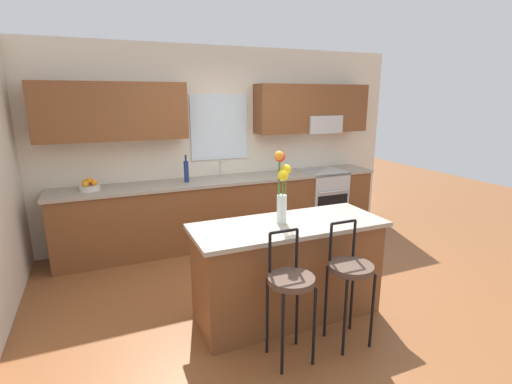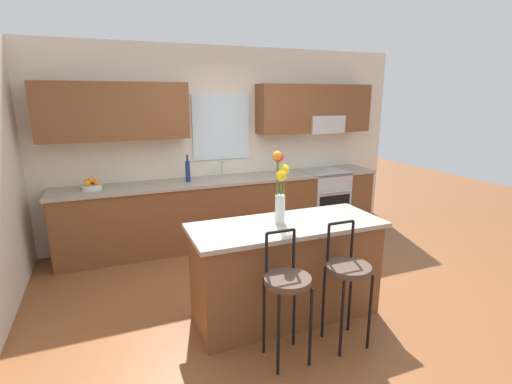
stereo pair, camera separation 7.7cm
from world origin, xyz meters
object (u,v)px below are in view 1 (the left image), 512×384
Objects in this scene: flower_vase at (282,184)px; fruit_bowl_oranges at (90,186)px; bottle_olive_oil at (186,171)px; kitchen_island at (288,269)px; bar_stool_near at (291,285)px; bar_stool_middle at (350,273)px; oven_range at (322,199)px.

fruit_bowl_oranges is (-1.60, 1.99, -0.31)m from flower_vase.
flower_vase is at bearing -78.28° from bottle_olive_oil.
bottle_olive_oil is (-0.47, 2.02, 0.61)m from kitchen_island.
bar_stool_near is 2.88× the size of bottle_olive_oil.
kitchen_island is at bearing 116.03° from bar_stool_middle.
fruit_bowl_oranges is at bearing 118.10° from bar_stool_near.
bar_stool_near and bar_stool_middle have the same top height.
oven_range is at bearing 50.51° from kitchen_island.
bottle_olive_oil reaches higher than bar_stool_middle.
bar_stool_middle is 2.73m from bottle_olive_oil.
kitchen_island is at bearing 63.97° from bar_stool_near.
flower_vase reaches higher than bar_stool_middle.
oven_range and kitchen_island have the same top height.
bar_stool_near is at bearing -85.73° from bottle_olive_oil.
bottle_olive_oil is at bearing 101.72° from flower_vase.
fruit_bowl_oranges is at bearing 128.85° from flower_vase.
bar_stool_near is (-0.28, -0.56, 0.17)m from kitchen_island.
oven_range is 2.91m from bar_stool_middle.
kitchen_island is 2.67m from fruit_bowl_oranges.
flower_vase is 2.04m from bottle_olive_oil.
fruit_bowl_oranges is at bearing 126.73° from bar_stool_middle.
bar_stool_near is 4.34× the size of fruit_bowl_oranges.
oven_range is 0.52× the size of kitchen_island.
bottle_olive_oil reaches higher than oven_range.
bar_stool_near is 0.91m from flower_vase.
kitchen_island is at bearing -129.49° from oven_range.
bar_stool_middle is (0.55, 0.00, 0.00)m from bar_stool_near.
kitchen_island is (-1.65, -2.00, 0.00)m from oven_range.
bar_stool_near is at bearing 180.00° from bar_stool_middle.
kitchen_island is at bearing -50.72° from fruit_bowl_oranges.
kitchen_island is 0.65m from bar_stool_near.
oven_range is 2.72m from flower_vase.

